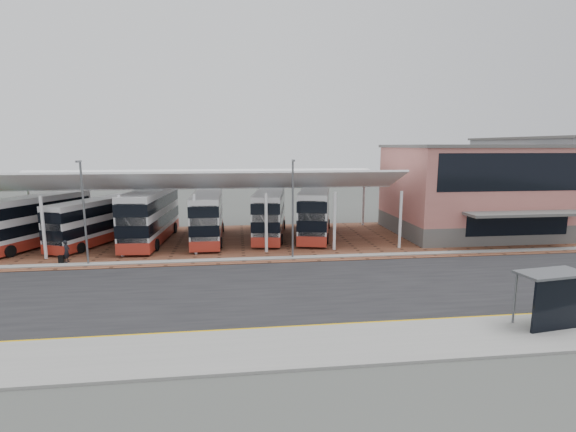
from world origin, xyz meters
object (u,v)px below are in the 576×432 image
object	(u,v)px
bus_1	(95,222)
bus_5	(315,213)
bus_3	(208,217)
bus_4	(270,214)
bus_shelter	(560,294)
bus_2	(151,216)
terminal	(482,189)
pedestrian	(67,251)
bus_0	(33,222)

from	to	relation	value
bus_1	bus_5	distance (m)	21.07
bus_3	bus_4	distance (m)	6.16
bus_3	bus_shelter	distance (m)	29.21
bus_2	terminal	bearing A→B (deg)	3.73
bus_2	bus_4	world-z (taller)	bus_2
bus_1	pedestrian	world-z (taller)	bus_1
terminal	bus_shelter	world-z (taller)	terminal
bus_4	terminal	bearing A→B (deg)	6.57
bus_3	bus_5	world-z (taller)	bus_5
bus_3	pedestrian	xyz separation A→B (m)	(-10.55, -6.68, -1.40)
bus_3	bus_5	size ratio (longest dim) A/B	0.94
bus_5	pedestrian	xyz separation A→B (m)	(-21.22, -7.34, -1.50)
terminal	bus_0	xyz separation A→B (m)	(-43.84, -0.90, -2.31)
bus_0	bus_3	distance (m)	15.56
bus_shelter	bus_0	bearing A→B (deg)	140.26
bus_2	bus_shelter	distance (m)	32.93
bus_0	bus_shelter	bearing A→B (deg)	-8.45
bus_0	bus_shelter	size ratio (longest dim) A/B	3.10
bus_0	bus_4	xyz separation A→B (m)	(21.65, 1.67, 0.02)
bus_2	pedestrian	size ratio (longest dim) A/B	6.88
bus_1	bus_shelter	world-z (taller)	bus_1
bus_3	bus_1	bearing A→B (deg)	-178.46
bus_5	pedestrian	size ratio (longest dim) A/B	6.74
bus_2	bus_5	xyz separation A→B (m)	(16.02, 0.62, -0.08)
bus_0	bus_2	world-z (taller)	bus_2
pedestrian	terminal	bearing A→B (deg)	-76.09
pedestrian	bus_3	bearing A→B (deg)	-53.66
bus_2	bus_3	world-z (taller)	bus_2
terminal	bus_4	xyz separation A→B (m)	(-22.20, 0.77, -2.29)
terminal	bus_4	bearing A→B (deg)	178.02
bus_0	bus_4	size ratio (longest dim) A/B	0.98
bus_0	bus_2	size ratio (longest dim) A/B	0.92
bus_4	pedestrian	bearing A→B (deg)	-147.02
terminal	bus_3	bearing A→B (deg)	-179.77
pedestrian	bus_1	bearing A→B (deg)	2.35
bus_1	bus_shelter	bearing A→B (deg)	-14.53
bus_5	bus_0	bearing A→B (deg)	-163.29
terminal	bus_0	distance (m)	43.91
bus_3	bus_shelter	world-z (taller)	bus_3
bus_1	bus_4	world-z (taller)	bus_4
bus_0	bus_2	bearing A→B (deg)	28.42
bus_1	bus_2	size ratio (longest dim) A/B	0.84
bus_5	bus_shelter	world-z (taller)	bus_5
bus_1	bus_4	xyz separation A→B (m)	(16.47, 1.24, 0.23)
bus_4	bus_1	bearing A→B (deg)	-167.14
bus_1	bus_3	bearing A→B (deg)	24.56
bus_2	pedestrian	xyz separation A→B (m)	(-5.20, -6.73, -1.58)
bus_3	pedestrian	bearing A→B (deg)	-148.10
bus_2	pedestrian	distance (m)	8.65
bus_0	bus_5	bearing A→B (deg)	26.90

